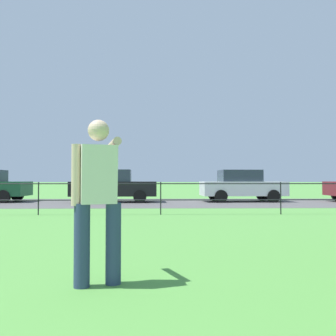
{
  "coord_description": "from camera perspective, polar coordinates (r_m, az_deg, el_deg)",
  "views": [
    {
      "loc": [
        1.77,
        2.82,
        1.08
      ],
      "look_at": [
        1.98,
        10.31,
        1.32
      ],
      "focal_mm": 39.0,
      "sensor_mm": 36.0,
      "label": 1
    }
  ],
  "objects": [
    {
      "name": "park_fence",
      "position": [
        11.38,
        -10.6,
        -3.85
      ],
      "size": [
        33.6,
        0.04,
        1.0
      ],
      "color": "black",
      "rests_on": "ground"
    },
    {
      "name": "person_thrower",
      "position": [
        3.83,
        -10.91,
        -4.22
      ],
      "size": [
        0.49,
        0.85,
        1.7
      ],
      "color": "navy",
      "rests_on": "ground"
    },
    {
      "name": "car_white_right",
      "position": [
        18.13,
        11.46,
        -2.72
      ],
      "size": [
        4.06,
        1.92,
        1.54
      ],
      "color": "silver",
      "rests_on": "ground"
    },
    {
      "name": "car_black_left",
      "position": [
        17.57,
        -8.57,
        -2.77
      ],
      "size": [
        4.06,
        1.93,
        1.54
      ],
      "color": "black",
      "rests_on": "ground"
    },
    {
      "name": "street_strip",
      "position": [
        17.08,
        -7.6,
        -5.4
      ],
      "size": [
        80.0,
        6.68,
        0.01
      ],
      "primitive_type": "cube",
      "color": "#565454",
      "rests_on": "ground"
    }
  ]
}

